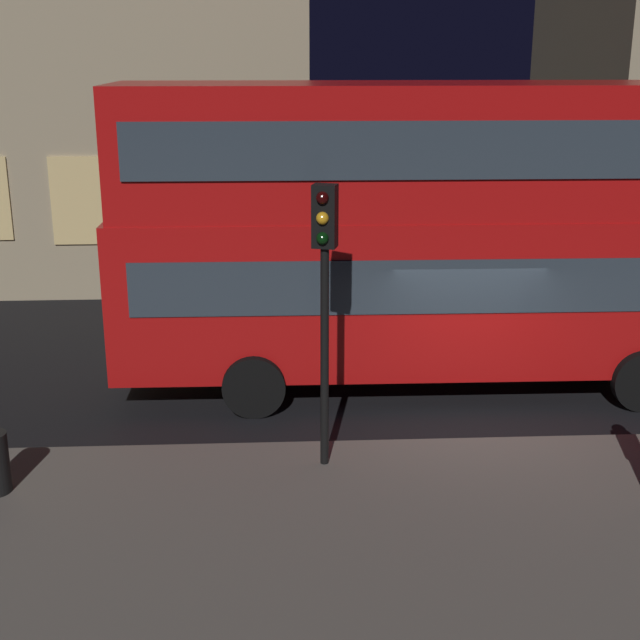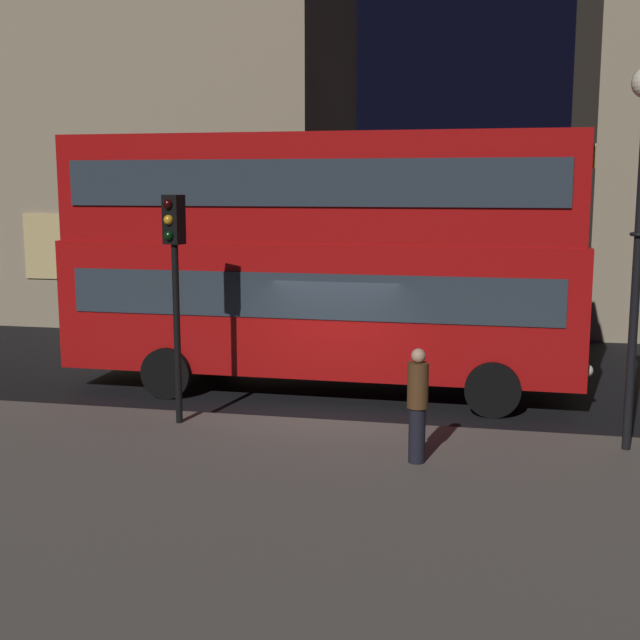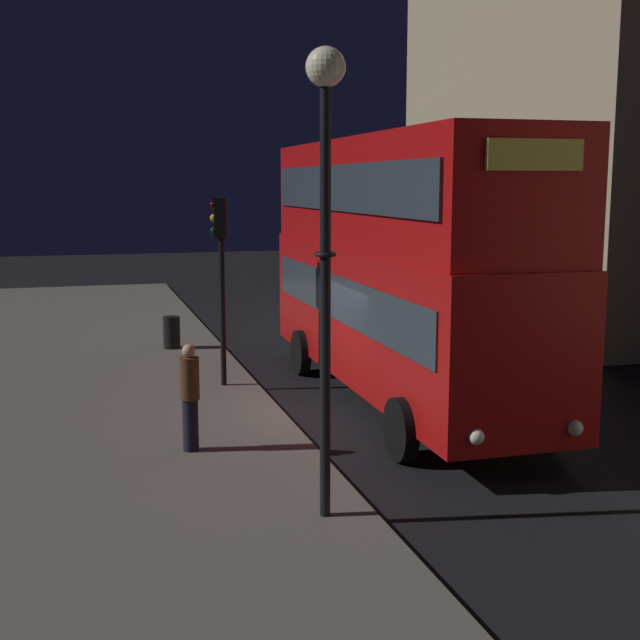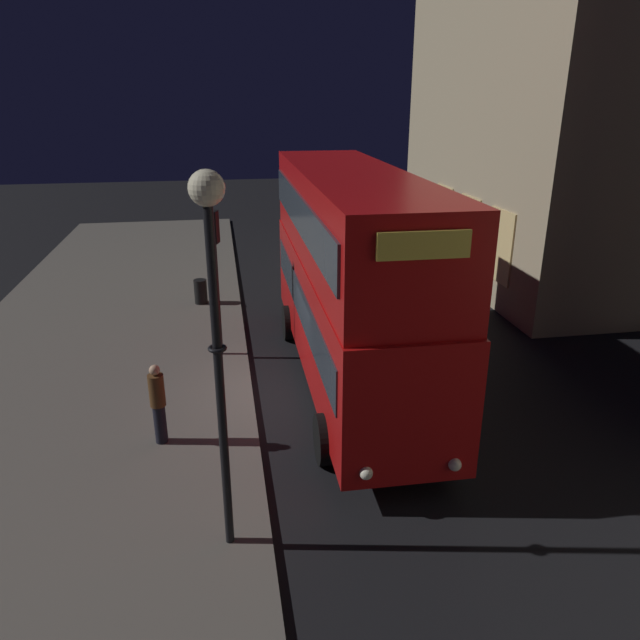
# 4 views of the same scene
# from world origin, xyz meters

# --- Properties ---
(ground_plane) EXTENTS (80.00, 80.00, 0.00)m
(ground_plane) POSITION_xyz_m (0.00, 0.00, 0.00)
(ground_plane) COLOR black
(sidewalk_slab) EXTENTS (44.00, 8.40, 0.12)m
(sidewalk_slab) POSITION_xyz_m (0.00, -5.13, 0.06)
(sidewalk_slab) COLOR #5B564F
(sidewalk_slab) RESTS_ON ground
(building_with_clock) EXTENTS (13.21, 8.95, 19.88)m
(building_with_clock) POSITION_xyz_m (-8.90, 12.09, 9.94)
(building_with_clock) COLOR tan
(building_with_clock) RESTS_ON ground
(double_decker_bus) EXTENTS (10.84, 2.89, 5.35)m
(double_decker_bus) POSITION_xyz_m (-0.58, 1.63, 3.00)
(double_decker_bus) COLOR #B20F0F
(double_decker_bus) RESTS_ON ground
(traffic_light_near_kerb) EXTENTS (0.38, 0.39, 4.06)m
(traffic_light_near_kerb) POSITION_xyz_m (-2.48, -1.68, 3.04)
(traffic_light_near_kerb) COLOR black
(traffic_light_near_kerb) RESTS_ON sidewalk_slab
(street_lamp) EXTENTS (0.49, 0.49, 6.00)m
(street_lamp) POSITION_xyz_m (5.17, -1.61, 4.44)
(street_lamp) COLOR black
(street_lamp) RESTS_ON sidewalk_slab
(pedestrian) EXTENTS (0.32, 0.32, 1.79)m
(pedestrian) POSITION_xyz_m (1.91, -2.96, 1.05)
(pedestrian) COLOR black
(pedestrian) RESTS_ON sidewalk_slab
(litter_bin) EXTENTS (0.45, 0.45, 0.85)m
(litter_bin) POSITION_xyz_m (-7.00, -2.29, 0.55)
(litter_bin) COLOR black
(litter_bin) RESTS_ON sidewalk_slab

